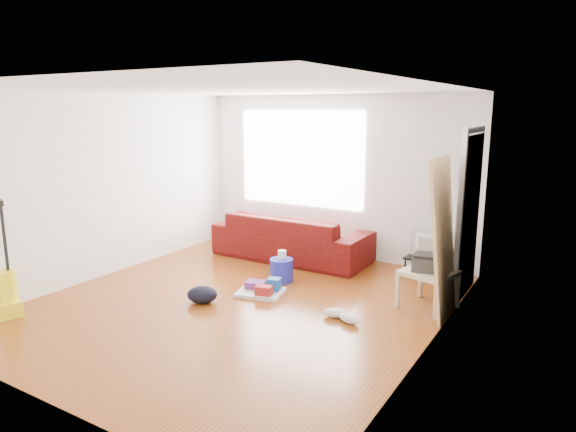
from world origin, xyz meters
The scene contains 13 objects.
room centered at (0.07, 0.15, 1.25)m, with size 4.51×5.01×2.51m.
sofa centered at (-0.44, 1.95, 0.00)m, with size 2.42×0.95×0.71m, color #470203.
tv_stand centered at (1.65, 2.22, 0.13)m, with size 0.69×0.41×0.25m.
tv centered at (1.65, 2.22, 0.43)m, with size 0.62×0.08×0.36m, color black.
side_table centered at (1.95, 1.04, 0.38)m, with size 0.66×0.66×0.45m.
printer centered at (1.95, 1.04, 0.54)m, with size 0.42×0.35×0.19m.
bucket centered at (0.00, 0.94, 0.00)m, with size 0.31×0.31×0.31m, color #2126AE.
toilet_paper centered at (-0.01, 0.98, 0.21)m, with size 0.12×0.12×0.11m, color white.
cleaning_tray centered at (0.05, 0.40, 0.06)m, with size 0.65×0.56×0.20m.
backpack centered at (-0.40, -0.21, 0.00)m, with size 0.36×0.29×0.20m, color black.
sneakers centered at (1.27, 0.17, 0.05)m, with size 0.49×0.25×0.11m.
vacuum centered at (-2.00, -1.65, 0.24)m, with size 0.37×0.39×1.32m.
door_panel centered at (2.13, 0.90, 0.00)m, with size 0.04×0.71×1.79m, color tan.
Camera 1 is at (3.49, -4.65, 2.28)m, focal length 32.00 mm.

